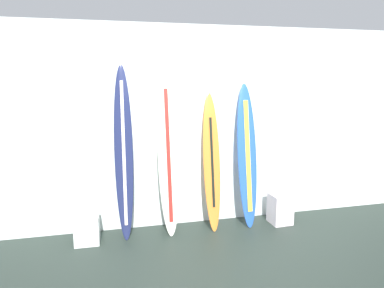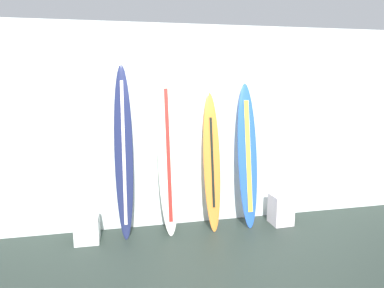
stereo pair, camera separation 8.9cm
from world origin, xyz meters
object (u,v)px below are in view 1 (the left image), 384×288
object	(u,v)px
surfboard_cobalt	(247,156)
surfboard_navy	(124,153)
surfboard_sunset	(212,164)
display_block_center	(87,229)
surfboard_ivory	(168,156)
display_block_left	(280,209)

from	to	relation	value
surfboard_cobalt	surfboard_navy	bearing A→B (deg)	179.80
surfboard_sunset	display_block_center	bearing A→B (deg)	-177.00
surfboard_ivory	display_block_center	xyz separation A→B (m)	(-1.08, -0.08, -0.89)
display_block_left	display_block_center	xyz separation A→B (m)	(-2.71, 0.01, -0.04)
surfboard_navy	surfboard_ivory	distance (m)	0.58
surfboard_ivory	surfboard_cobalt	xyz separation A→B (m)	(1.13, 0.00, -0.06)
surfboard_cobalt	display_block_center	bearing A→B (deg)	-177.93
display_block_left	display_block_center	world-z (taller)	display_block_left
surfboard_navy	display_block_center	size ratio (longest dim) A/B	6.39
surfboard_navy	surfboard_cobalt	size ratio (longest dim) A/B	1.12
surfboard_ivory	display_block_left	world-z (taller)	surfboard_ivory
surfboard_cobalt	surfboard_ivory	bearing A→B (deg)	-179.84
surfboard_ivory	surfboard_navy	bearing A→B (deg)	179.10
surfboard_navy	display_block_left	bearing A→B (deg)	-2.58
surfboard_cobalt	display_block_center	xyz separation A→B (m)	(-2.21, -0.08, -0.83)
display_block_center	surfboard_sunset	bearing A→B (deg)	3.00
surfboard_cobalt	display_block_left	bearing A→B (deg)	-10.55
surfboard_ivory	surfboard_sunset	distance (m)	0.63
surfboard_sunset	surfboard_cobalt	distance (m)	0.52
surfboard_cobalt	display_block_center	world-z (taller)	surfboard_cobalt
surfboard_sunset	display_block_center	xyz separation A→B (m)	(-1.69, -0.09, -0.75)
display_block_left	display_block_center	bearing A→B (deg)	179.71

